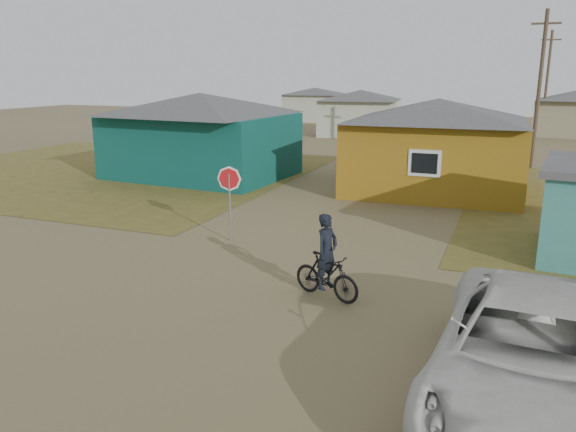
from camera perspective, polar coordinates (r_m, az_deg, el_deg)
The scene contains 11 objects.
ground at distance 12.55m, azimuth -6.01°, elevation -8.87°, with size 120.00×120.00×0.00m, color brown.
grass_nw at distance 30.65m, azimuth -18.07°, elevation 4.43°, with size 20.00×18.00×0.00m, color brown.
house_teal at distance 27.62m, azimuth -8.80°, elevation 8.24°, with size 8.93×7.08×4.00m.
house_yellow at distance 24.52m, azimuth 14.80°, elevation 7.05°, with size 7.72×6.76×3.90m.
house_pale_west at distance 45.73m, azimuth 7.34°, elevation 10.43°, with size 7.04×6.15×3.60m.
house_pale_north at distance 59.52m, azimuth 2.72°, elevation 11.32°, with size 6.28×5.81×3.40m.
utility_pole_near at distance 32.19m, azimuth 24.16°, elevation 11.76°, with size 1.40×0.20×8.00m.
utility_pole_far at distance 48.21m, azimuth 24.80°, elevation 12.17°, with size 1.40×0.20×8.00m.
stop_sign at distance 16.65m, azimuth -5.97°, elevation 3.06°, with size 0.73×0.23×2.28m.
cyclist at distance 12.58m, azimuth 3.94°, elevation -5.28°, with size 1.79×1.02×1.95m.
vehicle at distance 9.33m, azimuth 23.61°, elevation -12.88°, with size 2.82×6.13×1.70m, color silver.
Camera 1 is at (5.46, -10.16, 4.94)m, focal length 35.00 mm.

